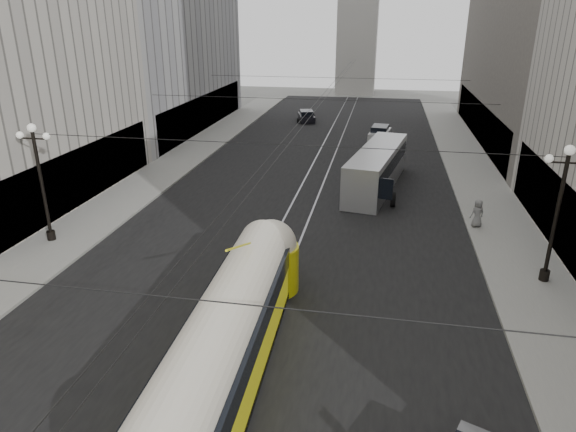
% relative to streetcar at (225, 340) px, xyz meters
% --- Properties ---
extents(road, '(20.00, 85.00, 0.02)m').
position_rel_streetcar_xyz_m(road, '(-0.19, 23.78, -1.64)').
color(road, black).
rests_on(road, ground).
extents(sidewalk_left, '(4.00, 72.00, 0.15)m').
position_rel_streetcar_xyz_m(sidewalk_left, '(-12.19, 27.28, -1.56)').
color(sidewalk_left, gray).
rests_on(sidewalk_left, ground).
extents(sidewalk_right, '(4.00, 72.00, 0.15)m').
position_rel_streetcar_xyz_m(sidewalk_right, '(11.81, 27.28, -1.56)').
color(sidewalk_right, gray).
rests_on(sidewalk_right, ground).
extents(rail_left, '(0.12, 85.00, 0.04)m').
position_rel_streetcar_xyz_m(rail_left, '(-0.94, 23.78, -1.64)').
color(rail_left, gray).
rests_on(rail_left, ground).
extents(rail_right, '(0.12, 85.00, 0.04)m').
position_rel_streetcar_xyz_m(rail_right, '(0.56, 23.78, -1.64)').
color(rail_right, gray).
rests_on(rail_right, ground).
extents(lamppost_left_mid, '(1.86, 0.44, 6.37)m').
position_rel_streetcar_xyz_m(lamppost_left_mid, '(-12.79, 9.28, 2.11)').
color(lamppost_left_mid, black).
rests_on(lamppost_left_mid, sidewalk_left).
extents(lamppost_right_mid, '(1.86, 0.44, 6.37)m').
position_rel_streetcar_xyz_m(lamppost_right_mid, '(12.41, 9.28, 2.11)').
color(lamppost_right_mid, black).
rests_on(lamppost_right_mid, sidewalk_right).
extents(catenary, '(25.00, 72.00, 0.23)m').
position_rel_streetcar_xyz_m(catenary, '(-0.07, 22.77, 4.24)').
color(catenary, black).
rests_on(catenary, ground).
extents(streetcar, '(2.75, 15.39, 3.36)m').
position_rel_streetcar_xyz_m(streetcar, '(0.00, 0.00, 0.00)').
color(streetcar, yellow).
rests_on(streetcar, ground).
extents(city_bus, '(4.29, 11.59, 2.87)m').
position_rel_streetcar_xyz_m(city_bus, '(4.41, 22.20, -0.07)').
color(city_bus, '#AFB1B5').
rests_on(city_bus, ground).
extents(sedan_white_far, '(2.28, 4.43, 1.34)m').
position_rel_streetcar_xyz_m(sedan_white_far, '(4.35, 38.20, -1.03)').
color(sedan_white_far, silver).
rests_on(sedan_white_far, ground).
extents(sedan_dark_far, '(2.61, 4.28, 1.26)m').
position_rel_streetcar_xyz_m(sedan_dark_far, '(-4.29, 46.13, -1.07)').
color(sedan_dark_far, black).
rests_on(sedan_dark_far, ground).
extents(pedestrian_sidewalk_right, '(0.93, 0.76, 1.64)m').
position_rel_streetcar_xyz_m(pedestrian_sidewalk_right, '(10.31, 15.49, -0.67)').
color(pedestrian_sidewalk_right, slate).
rests_on(pedestrian_sidewalk_right, sidewalk_right).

